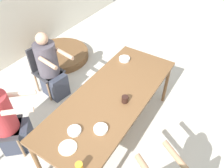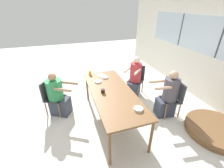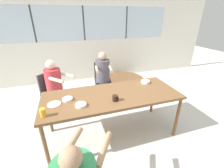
% 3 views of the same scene
% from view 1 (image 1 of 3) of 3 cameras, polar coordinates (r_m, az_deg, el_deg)
% --- Properties ---
extents(ground_plane, '(16.00, 16.00, 0.00)m').
position_cam_1_polar(ground_plane, '(3.27, -0.00, -12.53)').
color(ground_plane, beige).
extents(dining_table, '(2.12, 0.84, 0.77)m').
position_cam_1_polar(dining_table, '(2.72, -0.00, -3.70)').
color(dining_table, brown).
rests_on(dining_table, ground_plane).
extents(chair_for_woman_green_shirt, '(0.45, 0.45, 0.84)m').
position_cam_1_polar(chair_for_woman_green_shirt, '(3.76, -17.32, 4.57)').
color(chair_for_woman_green_shirt, '#333338').
rests_on(chair_for_woman_green_shirt, ground_plane).
extents(person_woman_green_shirt, '(0.41, 0.65, 1.14)m').
position_cam_1_polar(person_woman_green_shirt, '(3.63, -15.83, 3.74)').
color(person_woman_green_shirt, '#333847').
rests_on(person_woman_green_shirt, ground_plane).
extents(person_man_blue_shirt, '(0.61, 0.62, 1.14)m').
position_cam_1_polar(person_man_blue_shirt, '(3.02, -25.62, -9.12)').
color(person_man_blue_shirt, '#333847').
rests_on(person_man_blue_shirt, ground_plane).
extents(coffee_mug, '(0.09, 0.08, 0.09)m').
position_cam_1_polar(coffee_mug, '(2.58, 3.44, -3.95)').
color(coffee_mug, black).
rests_on(coffee_mug, dining_table).
extents(juice_glass, '(0.07, 0.07, 0.11)m').
position_cam_1_polar(juice_glass, '(2.08, -8.53, -20.73)').
color(juice_glass, gold).
rests_on(juice_glass, dining_table).
extents(bowl_white_shallow, '(0.16, 0.16, 0.04)m').
position_cam_1_polar(bowl_white_shallow, '(3.24, 3.27, 6.57)').
color(bowl_white_shallow, silver).
rests_on(bowl_white_shallow, dining_table).
extents(bowl_cereal, '(0.15, 0.15, 0.03)m').
position_cam_1_polar(bowl_cereal, '(2.33, -2.99, -11.64)').
color(bowl_cereal, white).
rests_on(bowl_cereal, dining_table).
extents(bowl_fruit, '(0.15, 0.15, 0.03)m').
position_cam_1_polar(bowl_fruit, '(2.35, -9.81, -11.94)').
color(bowl_fruit, silver).
rests_on(bowl_fruit, dining_table).
extents(plate_tortillas, '(0.19, 0.19, 0.01)m').
position_cam_1_polar(plate_tortillas, '(2.26, -11.48, -15.95)').
color(plate_tortillas, beige).
rests_on(plate_tortillas, dining_table).
extents(folded_table_stack, '(1.18, 1.18, 0.15)m').
position_cam_1_polar(folded_table_stack, '(4.72, -13.42, 7.40)').
color(folded_table_stack, brown).
rests_on(folded_table_stack, ground_plane).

